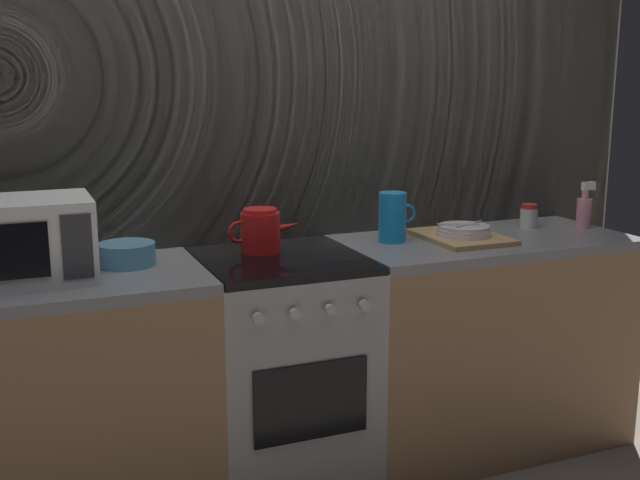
{
  "coord_description": "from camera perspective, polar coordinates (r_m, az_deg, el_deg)",
  "views": [
    {
      "loc": [
        -0.92,
        -2.62,
        1.56
      ],
      "look_at": [
        0.16,
        0.0,
        0.95
      ],
      "focal_mm": 43.28,
      "sensor_mm": 36.0,
      "label": 1
    }
  ],
  "objects": [
    {
      "name": "back_wall",
      "position": [
        3.1,
        -4.99,
        5.44
      ],
      "size": [
        3.6,
        0.05,
        2.4
      ],
      "color": "#B2AD9E",
      "rests_on": "ground_plane"
    },
    {
      "name": "counter_right",
      "position": [
        3.38,
        11.83,
        -7.32
      ],
      "size": [
        1.2,
        0.6,
        0.9
      ],
      "color": "#997251",
      "rests_on": "ground_plane"
    },
    {
      "name": "kettle",
      "position": [
        2.92,
        -4.42,
        0.69
      ],
      "size": [
        0.28,
        0.15,
        0.17
      ],
      "color": "red",
      "rests_on": "stove_unit"
    },
    {
      "name": "microwave",
      "position": [
        2.67,
        -21.38,
        -0.02
      ],
      "size": [
        0.46,
        0.35,
        0.27
      ],
      "color": "white",
      "rests_on": "counter_left"
    },
    {
      "name": "spray_bottle",
      "position": [
        3.56,
        18.96,
        2.11
      ],
      "size": [
        0.08,
        0.06,
        0.2
      ],
      "color": "pink",
      "rests_on": "counter_right"
    },
    {
      "name": "counter_left",
      "position": [
        2.84,
        -20.56,
        -11.63
      ],
      "size": [
        1.2,
        0.6,
        0.9
      ],
      "color": "#997251",
      "rests_on": "ground_plane"
    },
    {
      "name": "ground_plane",
      "position": [
        3.18,
        -2.75,
        -17.21
      ],
      "size": [
        8.0,
        8.0,
        0.0
      ],
      "primitive_type": "plane",
      "color": "#6B6054"
    },
    {
      "name": "pitcher",
      "position": [
        3.1,
        5.4,
        1.7
      ],
      "size": [
        0.16,
        0.11,
        0.2
      ],
      "color": "#198CD8",
      "rests_on": "counter_right"
    },
    {
      "name": "stove_unit",
      "position": [
        2.99,
        -2.83,
        -9.68
      ],
      "size": [
        0.6,
        0.63,
        0.9
      ],
      "color": "#9E9EA3",
      "rests_on": "ground_plane"
    },
    {
      "name": "dish_pile",
      "position": [
        3.19,
        10.47,
        0.44
      ],
      "size": [
        0.3,
        0.4,
        0.07
      ],
      "color": "tan",
      "rests_on": "counter_right"
    },
    {
      "name": "mixing_bowl",
      "position": [
        2.8,
        -14.1,
        -1.02
      ],
      "size": [
        0.2,
        0.2,
        0.08
      ],
      "primitive_type": "cylinder",
      "color": "teal",
      "rests_on": "counter_left"
    },
    {
      "name": "spice_jar",
      "position": [
        3.51,
        15.19,
        1.72
      ],
      "size": [
        0.08,
        0.08,
        0.1
      ],
      "color": "silver",
      "rests_on": "counter_right"
    }
  ]
}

